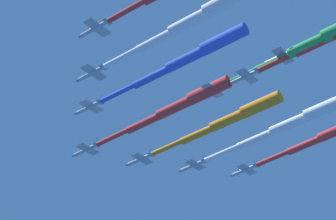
# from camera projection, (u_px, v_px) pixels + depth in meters

# --- Properties ---
(jet_lead) EXTENTS (55.62, 9.16, 4.23)m
(jet_lead) POSITION_uv_depth(u_px,v_px,m) (176.00, 107.00, 229.00)
(jet_lead) COLOR #9EA3AD
(jet_port_inner) EXTENTS (57.39, 8.96, 4.24)m
(jet_port_inner) POSITION_uv_depth(u_px,v_px,m) (188.00, 58.00, 218.12)
(jet_port_inner) COLOR #9EA3AD
(jet_starboard_inner) EXTENTS (53.44, 8.65, 4.16)m
(jet_starboard_inner) POSITION_uv_depth(u_px,v_px,m) (229.00, 120.00, 232.01)
(jet_starboard_inner) COLOR #9EA3AD
(jet_port_mid) EXTENTS (54.37, 9.31, 4.14)m
(jet_port_mid) POSITION_uv_depth(u_px,v_px,m) (190.00, 21.00, 205.01)
(jet_port_mid) COLOR #9EA3AD
(jet_starboard_mid) EXTENTS (57.07, 9.13, 4.24)m
(jet_starboard_mid) POSITION_uv_depth(u_px,v_px,m) (291.00, 123.00, 233.98)
(jet_starboard_mid) COLOR #9EA3AD
(jet_trail_port) EXTENTS (51.62, 8.84, 4.18)m
(jet_trail_port) POSITION_uv_depth(u_px,v_px,m) (308.00, 45.00, 211.55)
(jet_trail_port) COLOR #9EA3AD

